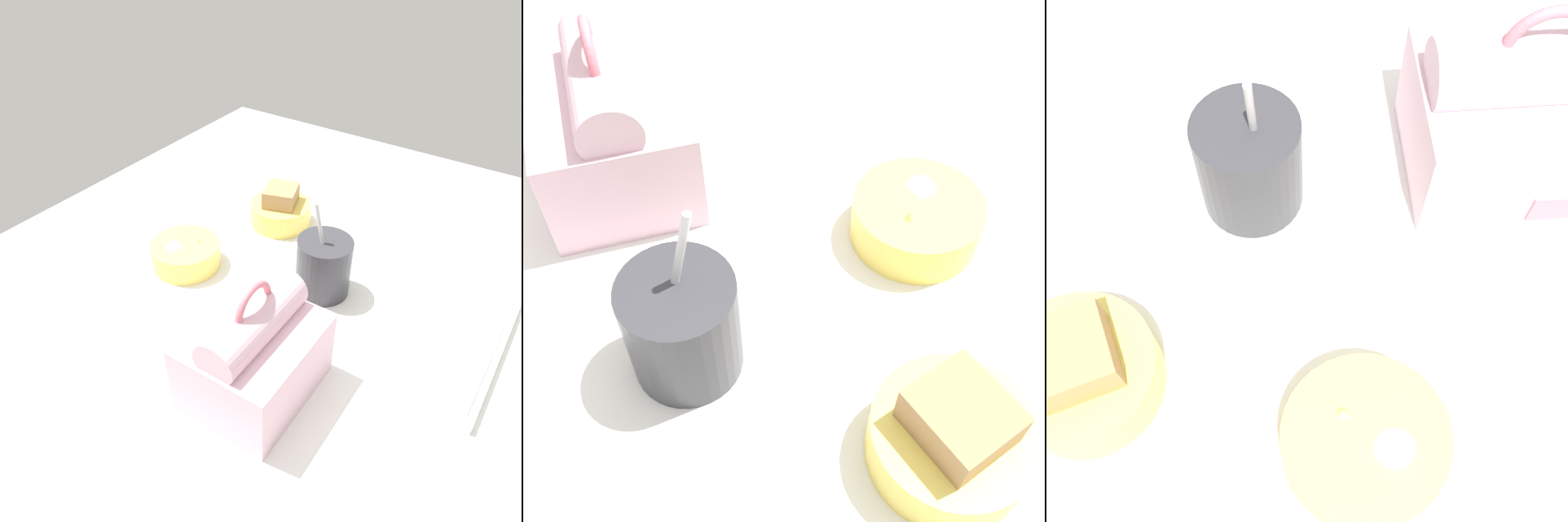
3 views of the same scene
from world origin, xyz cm
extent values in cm
cube|color=white|center=(0.00, 0.00, 1.00)|extent=(140.00, 110.00, 2.00)
cube|color=silver|center=(-6.93, 33.52, 2.90)|extent=(33.51, 12.68, 1.80)
cube|color=white|center=(-6.93, 33.52, 3.95)|extent=(30.83, 10.39, 0.30)
cube|color=beige|center=(19.21, 11.28, 7.61)|extent=(18.80, 15.38, 11.23)
cylinder|color=beige|center=(19.21, 11.28, 14.92)|extent=(17.86, 6.17, 6.17)
cube|color=#DB707F|center=(22.50, 3.49, 5.09)|extent=(5.27, 0.30, 3.37)
torus|color=#DB707F|center=(19.21, 11.28, 17.70)|extent=(7.58, 1.00, 7.58)
cylinder|color=#333338|center=(-5.46, 8.91, 7.31)|extent=(9.66, 9.66, 10.62)
cylinder|color=#C6892D|center=(-5.46, 8.91, 12.32)|extent=(8.50, 8.50, 0.60)
cylinder|color=silver|center=(-4.74, 8.43, 13.76)|extent=(0.70, 3.63, 12.02)
cylinder|color=#EFD65B|center=(-19.95, -9.00, 4.44)|extent=(12.85, 12.85, 4.87)
cube|color=#A87F51|center=(-19.95, -9.00, 7.11)|extent=(8.71, 8.29, 6.82)
cylinder|color=#EFD65B|center=(2.40, -16.12, 4.37)|extent=(13.04, 13.04, 4.75)
ellipsoid|color=white|center=(4.36, -17.10, 5.75)|extent=(3.55, 3.55, 4.17)
cone|color=#F4DB84|center=(0.77, -14.30, 5.68)|extent=(5.89, 5.89, 4.03)
sphere|color=black|center=(2.82, -20.08, 4.44)|extent=(1.57, 1.57, 1.57)
sphere|color=black|center=(3.37, -19.32, 4.44)|extent=(1.57, 1.57, 1.57)
sphere|color=black|center=(3.44, -18.39, 4.44)|extent=(1.57, 1.57, 1.57)
sphere|color=black|center=(3.01, -17.56, 4.44)|extent=(1.57, 1.57, 1.57)
camera|label=1|loc=(58.37, 38.82, 62.14)|focal=35.00mm
camera|label=2|loc=(-36.28, 9.38, 52.94)|focal=45.00mm
camera|label=3|loc=(-2.81, -26.26, 56.18)|focal=45.00mm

